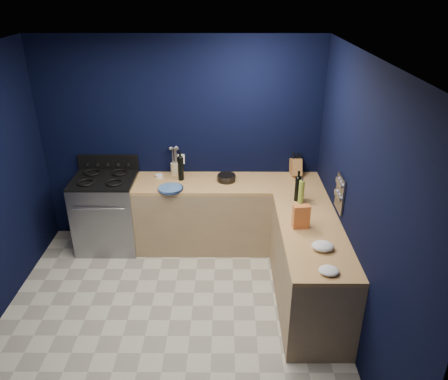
{
  "coord_description": "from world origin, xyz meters",
  "views": [
    {
      "loc": [
        0.57,
        -3.43,
        3.15
      ],
      "look_at": [
        0.55,
        1.0,
        1.0
      ],
      "focal_mm": 34.99,
      "sensor_mm": 36.0,
      "label": 1
    }
  ],
  "objects_px": {
    "gas_range": "(108,214)",
    "knife_block": "(296,167)",
    "plate_stack": "(170,189)",
    "utensil_crock": "(175,168)",
    "crouton_bag": "(301,217)"
  },
  "relations": [
    {
      "from": "plate_stack",
      "to": "utensil_crock",
      "type": "relative_size",
      "value": 1.97
    },
    {
      "from": "gas_range",
      "to": "crouton_bag",
      "type": "bearing_deg",
      "value": -25.46
    },
    {
      "from": "utensil_crock",
      "to": "crouton_bag",
      "type": "relative_size",
      "value": 0.59
    },
    {
      "from": "utensil_crock",
      "to": "knife_block",
      "type": "distance_m",
      "value": 1.53
    },
    {
      "from": "gas_range",
      "to": "plate_stack",
      "type": "distance_m",
      "value": 0.98
    },
    {
      "from": "plate_stack",
      "to": "knife_block",
      "type": "bearing_deg",
      "value": 16.61
    },
    {
      "from": "plate_stack",
      "to": "knife_block",
      "type": "height_order",
      "value": "knife_block"
    },
    {
      "from": "gas_range",
      "to": "plate_stack",
      "type": "xyz_separation_m",
      "value": [
        0.84,
        -0.22,
        0.46
      ]
    },
    {
      "from": "gas_range",
      "to": "knife_block",
      "type": "bearing_deg",
      "value": 5.74
    },
    {
      "from": "utensil_crock",
      "to": "crouton_bag",
      "type": "xyz_separation_m",
      "value": [
        1.4,
        -1.34,
        0.05
      ]
    },
    {
      "from": "plate_stack",
      "to": "crouton_bag",
      "type": "distance_m",
      "value": 1.65
    },
    {
      "from": "plate_stack",
      "to": "crouton_bag",
      "type": "relative_size",
      "value": 1.16
    },
    {
      "from": "gas_range",
      "to": "utensil_crock",
      "type": "bearing_deg",
      "value": 17.57
    },
    {
      "from": "plate_stack",
      "to": "utensil_crock",
      "type": "xyz_separation_m",
      "value": [
        0.01,
        0.49,
        0.05
      ]
    },
    {
      "from": "plate_stack",
      "to": "crouton_bag",
      "type": "bearing_deg",
      "value": -31.19
    }
  ]
}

